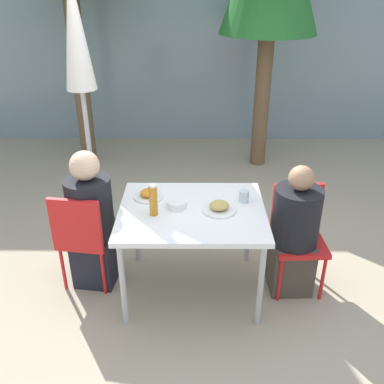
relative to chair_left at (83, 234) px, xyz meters
name	(u,v)px	position (x,y,z in m)	size (l,w,h in m)	color
ground_plane	(192,288)	(0.87, -0.04, -0.51)	(24.00, 24.00, 0.00)	tan
building_facade	(193,37)	(0.87, 3.60, 0.99)	(10.00, 0.20, 3.00)	gray
dining_table	(192,217)	(0.87, -0.04, 0.18)	(1.11, 0.91, 0.75)	white
chair_left	(83,234)	(0.00, 0.00, 0.00)	(0.45, 0.45, 0.87)	red
person_left	(92,224)	(0.06, 0.07, 0.05)	(0.37, 0.37, 1.18)	black
chair_right	(298,229)	(1.72, 0.07, 0.00)	(0.42, 0.42, 0.87)	red
person_right	(294,235)	(1.67, -0.01, 0.00)	(0.37, 0.37, 1.10)	#473D33
closed_umbrella	(78,52)	(-0.12, 0.94, 1.23)	(0.36, 0.36, 2.43)	#333333
plate_0	(219,207)	(1.07, -0.05, 0.27)	(0.26, 0.26, 0.07)	white
plate_1	(149,195)	(0.52, 0.15, 0.27)	(0.24, 0.24, 0.07)	white
bottle	(153,201)	(0.58, -0.12, 0.36)	(0.06, 0.06, 0.24)	#B7751E
drinking_cup	(244,196)	(1.27, 0.08, 0.30)	(0.08, 0.08, 0.10)	silver
salad_bowl	(177,204)	(0.75, -0.01, 0.28)	(0.15, 0.15, 0.06)	white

